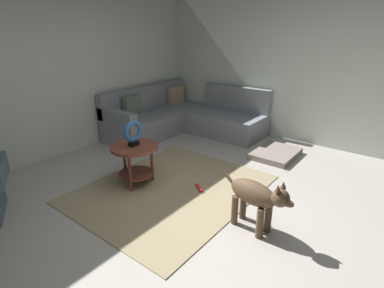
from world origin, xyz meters
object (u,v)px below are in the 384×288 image
sectional_couch (183,118)px  dog_toy_rope (199,188)px  side_table (135,154)px  torus_sculpture (133,133)px  dog (256,197)px  dog_bed_mat (276,153)px

sectional_couch → dog_toy_rope: sectional_couch is taller
side_table → torus_sculpture: torus_sculpture is taller
torus_sculpture → sectional_couch: bearing=23.2°
sectional_couch → dog: sectional_couch is taller
torus_sculpture → dog: torus_sculpture is taller
sectional_couch → side_table: sectional_couch is taller
sectional_couch → side_table: 2.18m
sectional_couch → dog_toy_rope: (-1.63, -1.61, -0.26)m
side_table → dog_toy_rope: size_ratio=3.41×
dog_toy_rope → dog_bed_mat: bearing=-11.4°
dog_bed_mat → dog_toy_rope: 1.66m
dog_toy_rope → dog: bearing=-108.2°
sectional_couch → dog: (-1.93, -2.53, 0.09)m
sectional_couch → torus_sculpture: sectional_couch is taller
sectional_couch → torus_sculpture: (-2.00, -0.86, 0.42)m
dog_bed_mat → dog: bearing=-163.1°
sectional_couch → dog_bed_mat: (-0.01, -1.94, -0.24)m
side_table → torus_sculpture: bearing=-86.4°
sectional_couch → dog: bearing=-127.4°
dog_bed_mat → sectional_couch: bearing=89.8°
sectional_couch → dog_bed_mat: size_ratio=2.81×
sectional_couch → torus_sculpture: 2.22m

